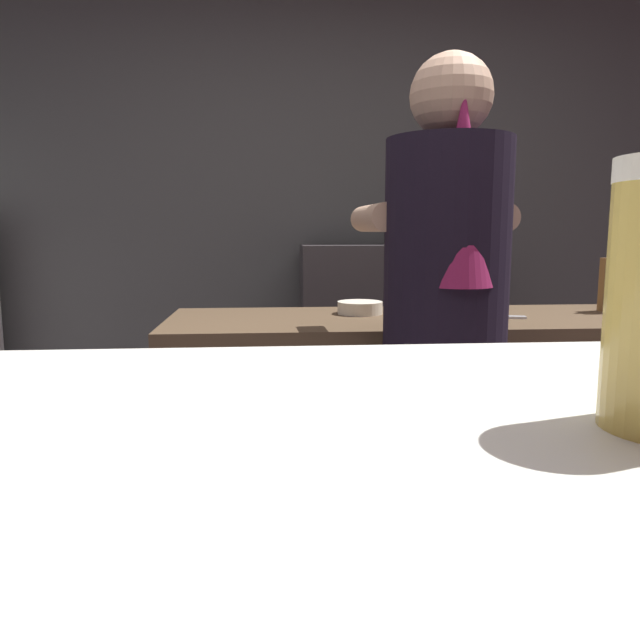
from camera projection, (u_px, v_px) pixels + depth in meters
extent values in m
cube|color=#4B4E4D|center=(329.00, 203.00, 3.49)|extent=(5.20, 0.10, 2.70)
cube|color=#4F3C29|center=(462.00, 437.00, 2.21)|extent=(2.10, 0.60, 0.89)
cube|color=#3A3638|center=(390.00, 346.00, 3.36)|extent=(0.98, 0.36, 1.12)
cube|color=#26243D|center=(439.00, 496.00, 1.76)|extent=(0.28, 0.20, 0.86)
cylinder|color=black|center=(447.00, 248.00, 1.65)|extent=(0.34, 0.34, 0.58)
sphere|color=tan|center=(451.00, 95.00, 1.59)|extent=(0.22, 0.22, 0.22)
cone|color=#8C1E4C|center=(461.00, 189.00, 1.53)|extent=(0.18, 0.18, 0.50)
cylinder|color=tan|center=(374.00, 218.00, 1.77)|extent=(0.09, 0.32, 0.08)
cylinder|color=tan|center=(484.00, 218.00, 1.82)|extent=(0.09, 0.32, 0.08)
cube|color=brown|center=(617.00, 285.00, 2.25)|extent=(0.10, 0.08, 0.20)
cylinder|color=black|center=(612.00, 247.00, 2.23)|extent=(0.02, 0.02, 0.08)
cylinder|color=black|center=(619.00, 249.00, 2.23)|extent=(0.02, 0.02, 0.07)
cylinder|color=black|center=(627.00, 249.00, 2.23)|extent=(0.02, 0.02, 0.07)
cylinder|color=beige|center=(360.00, 308.00, 2.21)|extent=(0.16, 0.16, 0.05)
cube|color=silver|center=(490.00, 317.00, 2.10)|extent=(0.24, 0.08, 0.01)
cylinder|color=#4F8E3A|center=(404.00, 228.00, 3.26)|extent=(0.05, 0.05, 0.18)
cylinder|color=#4F8E3A|center=(405.00, 205.00, 3.24)|extent=(0.02, 0.02, 0.07)
cylinder|color=black|center=(405.00, 198.00, 3.23)|extent=(0.03, 0.03, 0.01)
cylinder|color=black|center=(476.00, 228.00, 3.20)|extent=(0.07, 0.07, 0.18)
cylinder|color=black|center=(477.00, 203.00, 3.18)|extent=(0.03, 0.03, 0.07)
cylinder|color=red|center=(478.00, 195.00, 3.18)|extent=(0.04, 0.04, 0.01)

